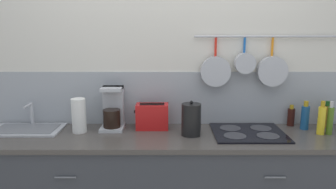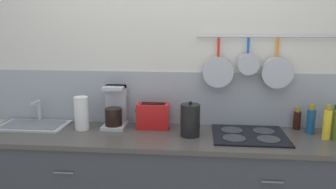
# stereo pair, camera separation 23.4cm
# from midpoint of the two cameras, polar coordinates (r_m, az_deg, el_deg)

# --- Properties ---
(wall_back) EXTENTS (7.20, 0.16, 2.60)m
(wall_back) POSITION_cam_midpoint_polar(r_m,az_deg,el_deg) (2.65, 3.43, 2.24)
(wall_back) COLOR silver
(wall_back) RESTS_ON ground_plane
(countertop) EXTENTS (2.82, 0.58, 0.03)m
(countertop) POSITION_cam_midpoint_polar(r_m,az_deg,el_deg) (2.42, 2.92, -7.56)
(countertop) COLOR #4C4742
(countertop) RESTS_ON cabinet_base
(sink_basin) EXTENTS (0.54, 0.32, 0.19)m
(sink_basin) POSITION_cam_midpoint_polar(r_m,az_deg,el_deg) (2.80, -20.22, -4.94)
(sink_basin) COLOR #B7BABF
(sink_basin) RESTS_ON countertop
(paper_towel_roll) EXTENTS (0.11, 0.11, 0.26)m
(paper_towel_roll) POSITION_cam_midpoint_polar(r_m,az_deg,el_deg) (2.58, -12.36, -3.24)
(paper_towel_roll) COLOR white
(paper_towel_roll) RESTS_ON countertop
(coffee_maker) EXTENTS (0.18, 0.22, 0.33)m
(coffee_maker) POSITION_cam_midpoint_polar(r_m,az_deg,el_deg) (2.61, -6.67, -2.66)
(coffee_maker) COLOR #B7BABF
(coffee_maker) RESTS_ON countertop
(toaster) EXTENTS (0.27, 0.13, 0.20)m
(toaster) POSITION_cam_midpoint_polar(r_m,az_deg,el_deg) (2.55, 0.04, -3.79)
(toaster) COLOR red
(toaster) RESTS_ON countertop
(kettle) EXTENTS (0.14, 0.14, 0.26)m
(kettle) POSITION_cam_midpoint_polar(r_m,az_deg,el_deg) (2.39, 6.70, -4.50)
(kettle) COLOR black
(kettle) RESTS_ON countertop
(cooktop) EXTENTS (0.53, 0.46, 0.01)m
(cooktop) POSITION_cam_midpoint_polar(r_m,az_deg,el_deg) (2.51, 16.61, -6.83)
(cooktop) COLOR black
(cooktop) RESTS_ON countertop
(bottle_olive_oil) EXTENTS (0.06, 0.06, 0.17)m
(bottle_olive_oil) POSITION_cam_midpoint_polar(r_m,az_deg,el_deg) (2.77, 23.85, -4.09)
(bottle_olive_oil) COLOR #33140F
(bottle_olive_oil) RESTS_ON countertop
(bottle_dish_soap) EXTENTS (0.06, 0.06, 0.22)m
(bottle_dish_soap) POSITION_cam_midpoint_polar(r_m,az_deg,el_deg) (2.70, 25.95, -4.16)
(bottle_dish_soap) COLOR navy
(bottle_dish_soap) RESTS_ON countertop
(bottle_vinegar) EXTENTS (0.06, 0.06, 0.25)m
(bottle_vinegar) POSITION_cam_midpoint_polar(r_m,az_deg,el_deg) (2.62, 28.33, -4.58)
(bottle_vinegar) COLOR yellow
(bottle_vinegar) RESTS_ON countertop
(bottle_cooking_wine) EXTENTS (0.04, 0.04, 0.25)m
(bottle_cooking_wine) POSITION_cam_midpoint_polar(r_m,az_deg,el_deg) (2.64, 29.60, -4.62)
(bottle_cooking_wine) COLOR #4C721E
(bottle_cooking_wine) RESTS_ON countertop
(bottle_hot_sauce) EXTENTS (0.07, 0.07, 0.21)m
(bottle_hot_sauce) POSITION_cam_midpoint_polar(r_m,az_deg,el_deg) (2.84, 29.31, -3.92)
(bottle_hot_sauce) COLOR #8C5919
(bottle_hot_sauce) RESTS_ON countertop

